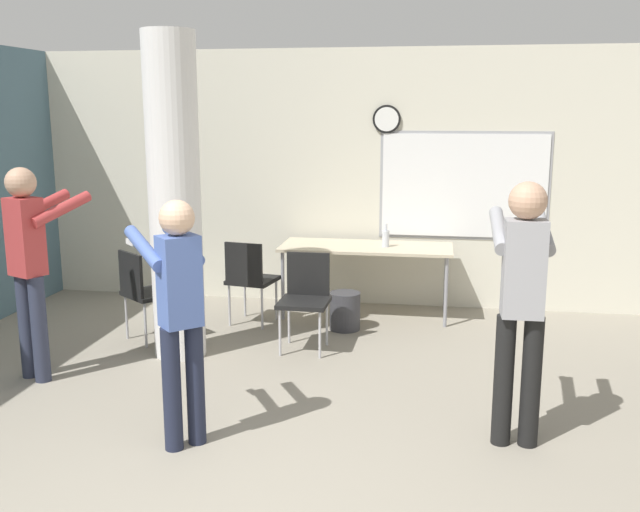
{
  "coord_description": "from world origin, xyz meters",
  "views": [
    {
      "loc": [
        1.03,
        -2.78,
        2.16
      ],
      "look_at": [
        0.18,
        2.34,
        1.08
      ],
      "focal_mm": 40.0,
      "sensor_mm": 36.0,
      "label": 1
    }
  ],
  "objects_px": {
    "chair_table_front": "(305,294)",
    "person_playing_front": "(179,304)",
    "chair_near_pillar": "(145,288)",
    "person_watching_back": "(30,257)",
    "chair_table_left": "(250,276)",
    "bottle_on_table": "(386,238)",
    "person_playing_side": "(522,293)",
    "folding_table": "(366,250)"
  },
  "relations": [
    {
      "from": "bottle_on_table",
      "to": "person_playing_front",
      "type": "xyz_separation_m",
      "value": [
        -1.07,
        -3.16,
        0.11
      ]
    },
    {
      "from": "chair_near_pillar",
      "to": "chair_table_left",
      "type": "height_order",
      "value": "same"
    },
    {
      "from": "folding_table",
      "to": "person_playing_side",
      "type": "distance_m",
      "value": 3.09
    },
    {
      "from": "chair_table_front",
      "to": "person_playing_side",
      "type": "relative_size",
      "value": 0.5
    },
    {
      "from": "bottle_on_table",
      "to": "person_watching_back",
      "type": "bearing_deg",
      "value": -140.02
    },
    {
      "from": "chair_table_front",
      "to": "person_playing_front",
      "type": "relative_size",
      "value": 0.54
    },
    {
      "from": "person_playing_side",
      "to": "chair_table_front",
      "type": "bearing_deg",
      "value": 136.18
    },
    {
      "from": "bottle_on_table",
      "to": "person_playing_front",
      "type": "height_order",
      "value": "person_playing_front"
    },
    {
      "from": "bottle_on_table",
      "to": "chair_near_pillar",
      "type": "xyz_separation_m",
      "value": [
        -2.16,
        -1.18,
        -0.33
      ]
    },
    {
      "from": "chair_table_left",
      "to": "person_playing_front",
      "type": "distance_m",
      "value": 2.69
    },
    {
      "from": "folding_table",
      "to": "chair_near_pillar",
      "type": "relative_size",
      "value": 2.06
    },
    {
      "from": "chair_table_front",
      "to": "person_playing_front",
      "type": "distance_m",
      "value": 2.11
    },
    {
      "from": "person_playing_side",
      "to": "person_watching_back",
      "type": "xyz_separation_m",
      "value": [
        -3.72,
        0.55,
        -0.0
      ]
    },
    {
      "from": "folding_table",
      "to": "chair_near_pillar",
      "type": "xyz_separation_m",
      "value": [
        -1.96,
        -1.21,
        -0.19
      ]
    },
    {
      "from": "person_watching_back",
      "to": "bottle_on_table",
      "type": "bearing_deg",
      "value": 39.98
    },
    {
      "from": "bottle_on_table",
      "to": "chair_table_front",
      "type": "height_order",
      "value": "bottle_on_table"
    },
    {
      "from": "person_playing_side",
      "to": "person_watching_back",
      "type": "distance_m",
      "value": 3.76
    },
    {
      "from": "person_playing_side",
      "to": "person_playing_front",
      "type": "xyz_separation_m",
      "value": [
        -2.14,
        -0.39,
        -0.06
      ]
    },
    {
      "from": "chair_table_left",
      "to": "person_playing_side",
      "type": "distance_m",
      "value": 3.32
    },
    {
      "from": "folding_table",
      "to": "person_playing_front",
      "type": "bearing_deg",
      "value": -105.22
    },
    {
      "from": "bottle_on_table",
      "to": "person_watching_back",
      "type": "relative_size",
      "value": 0.14
    },
    {
      "from": "chair_table_front",
      "to": "person_watching_back",
      "type": "height_order",
      "value": "person_watching_back"
    },
    {
      "from": "person_playing_side",
      "to": "chair_table_left",
      "type": "bearing_deg",
      "value": 136.7
    },
    {
      "from": "folding_table",
      "to": "chair_table_front",
      "type": "distance_m",
      "value": 1.26
    },
    {
      "from": "folding_table",
      "to": "person_playing_side",
      "type": "bearing_deg",
      "value": -65.6
    },
    {
      "from": "bottle_on_table",
      "to": "chair_near_pillar",
      "type": "height_order",
      "value": "bottle_on_table"
    },
    {
      "from": "person_playing_front",
      "to": "chair_near_pillar",
      "type": "bearing_deg",
      "value": 118.89
    },
    {
      "from": "person_playing_side",
      "to": "person_watching_back",
      "type": "bearing_deg",
      "value": 171.63
    },
    {
      "from": "bottle_on_table",
      "to": "person_playing_side",
      "type": "bearing_deg",
      "value": -68.95
    },
    {
      "from": "bottle_on_table",
      "to": "chair_table_left",
      "type": "bearing_deg",
      "value": -158.71
    },
    {
      "from": "person_playing_side",
      "to": "person_watching_back",
      "type": "relative_size",
      "value": 1.0
    },
    {
      "from": "chair_near_pillar",
      "to": "person_playing_front",
      "type": "distance_m",
      "value": 2.3
    },
    {
      "from": "bottle_on_table",
      "to": "folding_table",
      "type": "bearing_deg",
      "value": 171.99
    },
    {
      "from": "bottle_on_table",
      "to": "person_playing_side",
      "type": "relative_size",
      "value": 0.14
    },
    {
      "from": "folding_table",
      "to": "bottle_on_table",
      "type": "distance_m",
      "value": 0.25
    },
    {
      "from": "bottle_on_table",
      "to": "chair_table_front",
      "type": "bearing_deg",
      "value": -119.33
    },
    {
      "from": "chair_table_left",
      "to": "chair_table_front",
      "type": "distance_m",
      "value": 0.92
    },
    {
      "from": "person_playing_side",
      "to": "person_playing_front",
      "type": "distance_m",
      "value": 2.17
    },
    {
      "from": "chair_near_pillar",
      "to": "person_playing_side",
      "type": "relative_size",
      "value": 0.5
    },
    {
      "from": "chair_table_left",
      "to": "bottle_on_table",
      "type": "bearing_deg",
      "value": 21.29
    },
    {
      "from": "chair_near_pillar",
      "to": "person_watching_back",
      "type": "height_order",
      "value": "person_watching_back"
    },
    {
      "from": "folding_table",
      "to": "chair_table_left",
      "type": "distance_m",
      "value": 1.26
    }
  ]
}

